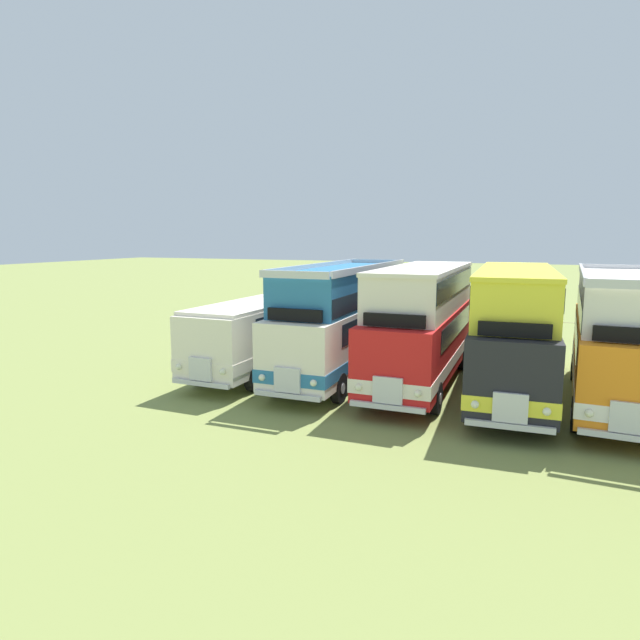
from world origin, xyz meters
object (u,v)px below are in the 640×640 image
(bus_third_in_row, at_px, (422,320))
(bus_second_in_row, at_px, (344,317))
(bus_fifth_in_row, at_px, (618,336))
(bus_first_in_row, at_px, (270,328))
(bus_fourth_in_row, at_px, (514,326))

(bus_third_in_row, bearing_deg, bus_second_in_row, 172.93)
(bus_second_in_row, relative_size, bus_fifth_in_row, 1.09)
(bus_fifth_in_row, bearing_deg, bus_third_in_row, 178.21)
(bus_first_in_row, relative_size, bus_second_in_row, 0.94)
(bus_fourth_in_row, bearing_deg, bus_third_in_row, 178.32)
(bus_fifth_in_row, bearing_deg, bus_fourth_in_row, 178.10)
(bus_fourth_in_row, relative_size, bus_fifth_in_row, 1.07)
(bus_second_in_row, relative_size, bus_fourth_in_row, 1.02)
(bus_second_in_row, bearing_deg, bus_first_in_row, -175.46)
(bus_third_in_row, xyz_separation_m, bus_fifth_in_row, (6.51, -0.20, -0.11))
(bus_second_in_row, distance_m, bus_fourth_in_row, 6.52)
(bus_first_in_row, distance_m, bus_third_in_row, 6.55)
(bus_third_in_row, xyz_separation_m, bus_fourth_in_row, (3.25, -0.10, 0.00))
(bus_third_in_row, height_order, bus_fourth_in_row, same)
(bus_third_in_row, relative_size, bus_fourth_in_row, 0.93)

